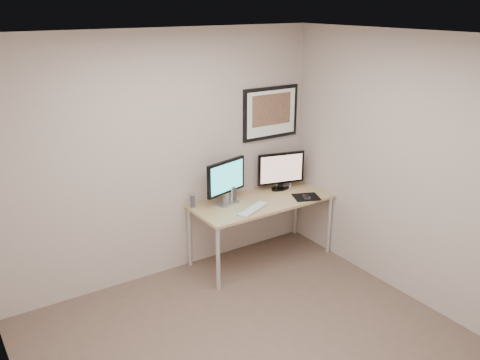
{
  "coord_description": "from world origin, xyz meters",
  "views": [
    {
      "loc": [
        -2.1,
        -2.94,
        2.85
      ],
      "look_at": [
        0.55,
        1.1,
        1.13
      ],
      "focal_mm": 38.0,
      "sensor_mm": 36.0,
      "label": 1
    }
  ],
  "objects_px": {
    "framed_art": "(271,113)",
    "fan_unit": "(283,177)",
    "monitor_large": "(226,180)",
    "monitor_tv": "(281,170)",
    "desk": "(261,205)",
    "speaker_right": "(232,194)",
    "keyboard": "(253,209)",
    "speaker_left": "(192,201)"
  },
  "relations": [
    {
      "from": "desk",
      "to": "monitor_tv",
      "type": "height_order",
      "value": "monitor_tv"
    },
    {
      "from": "speaker_right",
      "to": "speaker_left",
      "type": "bearing_deg",
      "value": 154.78
    },
    {
      "from": "monitor_large",
      "to": "speaker_right",
      "type": "distance_m",
      "value": 0.21
    },
    {
      "from": "monitor_tv",
      "to": "keyboard",
      "type": "bearing_deg",
      "value": -138.05
    },
    {
      "from": "speaker_left",
      "to": "speaker_right",
      "type": "height_order",
      "value": "speaker_right"
    },
    {
      "from": "speaker_left",
      "to": "desk",
      "type": "bearing_deg",
      "value": -0.94
    },
    {
      "from": "framed_art",
      "to": "keyboard",
      "type": "distance_m",
      "value": 1.18
    },
    {
      "from": "keyboard",
      "to": "desk",
      "type": "bearing_deg",
      "value": 12.77
    },
    {
      "from": "monitor_large",
      "to": "speaker_right",
      "type": "xyz_separation_m",
      "value": [
        0.09,
        0.03,
        -0.18
      ]
    },
    {
      "from": "speaker_right",
      "to": "keyboard",
      "type": "xyz_separation_m",
      "value": [
        0.06,
        -0.33,
        -0.08
      ]
    },
    {
      "from": "framed_art",
      "to": "monitor_large",
      "type": "relative_size",
      "value": 1.4
    },
    {
      "from": "speaker_left",
      "to": "speaker_right",
      "type": "relative_size",
      "value": 0.88
    },
    {
      "from": "keyboard",
      "to": "framed_art",
      "type": "bearing_deg",
      "value": 16.8
    },
    {
      "from": "speaker_left",
      "to": "keyboard",
      "type": "xyz_separation_m",
      "value": [
        0.52,
        -0.41,
        -0.07
      ]
    },
    {
      "from": "desk",
      "to": "framed_art",
      "type": "bearing_deg",
      "value": 43.46
    },
    {
      "from": "speaker_right",
      "to": "fan_unit",
      "type": "height_order",
      "value": "fan_unit"
    },
    {
      "from": "keyboard",
      "to": "fan_unit",
      "type": "distance_m",
      "value": 0.82
    },
    {
      "from": "speaker_left",
      "to": "fan_unit",
      "type": "height_order",
      "value": "fan_unit"
    },
    {
      "from": "desk",
      "to": "monitor_tv",
      "type": "distance_m",
      "value": 0.51
    },
    {
      "from": "speaker_right",
      "to": "fan_unit",
      "type": "bearing_deg",
      "value": -10.36
    },
    {
      "from": "speaker_right",
      "to": "fan_unit",
      "type": "relative_size",
      "value": 0.79
    },
    {
      "from": "framed_art",
      "to": "monitor_tv",
      "type": "distance_m",
      "value": 0.68
    },
    {
      "from": "framed_art",
      "to": "monitor_large",
      "type": "xyz_separation_m",
      "value": [
        -0.74,
        -0.21,
        -0.62
      ]
    },
    {
      "from": "framed_art",
      "to": "keyboard",
      "type": "bearing_deg",
      "value": -139.04
    },
    {
      "from": "desk",
      "to": "monitor_large",
      "type": "distance_m",
      "value": 0.53
    },
    {
      "from": "keyboard",
      "to": "speaker_left",
      "type": "bearing_deg",
      "value": 117.73
    },
    {
      "from": "desk",
      "to": "keyboard",
      "type": "xyz_separation_m",
      "value": [
        -0.24,
        -0.18,
        0.07
      ]
    },
    {
      "from": "desk",
      "to": "speaker_right",
      "type": "bearing_deg",
      "value": 153.92
    },
    {
      "from": "keyboard",
      "to": "fan_unit",
      "type": "bearing_deg",
      "value": 4.87
    },
    {
      "from": "desk",
      "to": "fan_unit",
      "type": "distance_m",
      "value": 0.55
    },
    {
      "from": "speaker_left",
      "to": "fan_unit",
      "type": "xyz_separation_m",
      "value": [
        1.23,
        -0.01,
        0.04
      ]
    },
    {
      "from": "monitor_large",
      "to": "monitor_tv",
      "type": "bearing_deg",
      "value": -12.05
    },
    {
      "from": "monitor_large",
      "to": "keyboard",
      "type": "height_order",
      "value": "monitor_large"
    },
    {
      "from": "monitor_large",
      "to": "keyboard",
      "type": "distance_m",
      "value": 0.43
    },
    {
      "from": "monitor_large",
      "to": "monitor_tv",
      "type": "xyz_separation_m",
      "value": [
        0.77,
        0.03,
        -0.03
      ]
    },
    {
      "from": "framed_art",
      "to": "desk",
      "type": "bearing_deg",
      "value": -136.54
    },
    {
      "from": "framed_art",
      "to": "fan_unit",
      "type": "bearing_deg",
      "value": -44.05
    },
    {
      "from": "monitor_large",
      "to": "keyboard",
      "type": "bearing_deg",
      "value": -77.88
    },
    {
      "from": "framed_art",
      "to": "speaker_right",
      "type": "bearing_deg",
      "value": -164.15
    },
    {
      "from": "monitor_tv",
      "to": "fan_unit",
      "type": "xyz_separation_m",
      "value": [
        0.09,
        0.06,
        -0.13
      ]
    },
    {
      "from": "speaker_right",
      "to": "monitor_tv",
      "type": "bearing_deg",
      "value": -14.79
    },
    {
      "from": "monitor_large",
      "to": "monitor_tv",
      "type": "height_order",
      "value": "monitor_large"
    }
  ]
}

